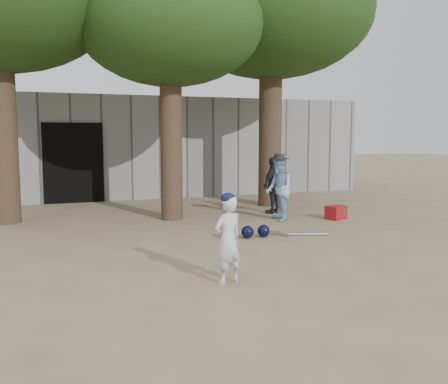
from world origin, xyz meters
name	(u,v)px	position (x,y,z in m)	size (l,w,h in m)	color
ground	(210,268)	(0.00, 0.00, 0.00)	(70.00, 70.00, 0.00)	#937C5E
boy_player	(228,240)	(-0.01, -0.73, 0.56)	(0.41, 0.27, 1.11)	silver
spectator_blue	(279,189)	(2.72, 3.18, 0.70)	(0.68, 0.53, 1.39)	#92BDE2
spectator_dark	(274,185)	(3.10, 4.15, 0.68)	(0.79, 0.33, 1.35)	black
red_bag	(336,213)	(3.99, 2.87, 0.15)	(0.42, 0.32, 0.30)	maroon
back_building	(105,146)	(0.00, 10.33, 1.50)	(16.00, 5.24, 3.00)	gray
helmet_row	(247,232)	(1.33, 1.71, 0.11)	(0.87, 0.29, 0.23)	black
bat_pile	(290,234)	(2.20, 1.68, 0.03)	(1.09, 0.84, 0.06)	#A8A9AF
tree_row	(166,11)	(0.74, 5.02, 4.69)	(11.40, 5.80, 6.69)	brown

